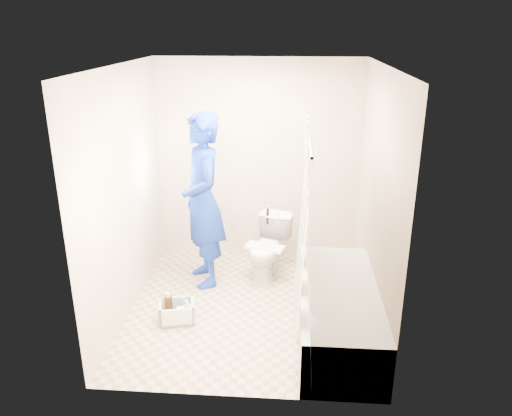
# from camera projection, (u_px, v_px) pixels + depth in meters

# --- Properties ---
(floor) EXTENTS (2.60, 2.60, 0.00)m
(floor) POSITION_uv_depth(u_px,v_px,m) (250.00, 308.00, 5.12)
(floor) COLOR tan
(floor) RESTS_ON ground
(ceiling) EXTENTS (2.40, 2.60, 0.02)m
(ceiling) POSITION_uv_depth(u_px,v_px,m) (249.00, 66.00, 4.28)
(ceiling) COLOR white
(ceiling) RESTS_ON wall_back
(wall_back) EXTENTS (2.40, 0.02, 2.40)m
(wall_back) POSITION_uv_depth(u_px,v_px,m) (259.00, 162.00, 5.92)
(wall_back) COLOR beige
(wall_back) RESTS_ON ground
(wall_front) EXTENTS (2.40, 0.02, 2.40)m
(wall_front) POSITION_uv_depth(u_px,v_px,m) (233.00, 258.00, 3.48)
(wall_front) COLOR beige
(wall_front) RESTS_ON ground
(wall_left) EXTENTS (0.02, 2.60, 2.40)m
(wall_left) POSITION_uv_depth(u_px,v_px,m) (125.00, 194.00, 4.78)
(wall_left) COLOR beige
(wall_left) RESTS_ON ground
(wall_right) EXTENTS (0.02, 2.60, 2.40)m
(wall_right) POSITION_uv_depth(u_px,v_px,m) (378.00, 201.00, 4.62)
(wall_right) COLOR beige
(wall_right) RESTS_ON ground
(bathtub) EXTENTS (0.70, 1.75, 0.50)m
(bathtub) POSITION_uv_depth(u_px,v_px,m) (338.00, 311.00, 4.57)
(bathtub) COLOR white
(bathtub) RESTS_ON ground
(curtain_rod) EXTENTS (0.02, 1.90, 0.02)m
(curtain_rod) POSITION_uv_depth(u_px,v_px,m) (308.00, 128.00, 4.00)
(curtain_rod) COLOR silver
(curtain_rod) RESTS_ON wall_back
(shower_curtain) EXTENTS (0.06, 1.75, 1.80)m
(shower_curtain) POSITION_uv_depth(u_px,v_px,m) (305.00, 235.00, 4.33)
(shower_curtain) COLOR white
(shower_curtain) RESTS_ON curtain_rod
(toilet) EXTENTS (0.57, 0.76, 0.69)m
(toilet) POSITION_uv_depth(u_px,v_px,m) (268.00, 248.00, 5.65)
(toilet) COLOR white
(toilet) RESTS_ON ground
(tank_lid) EXTENTS (0.46, 0.30, 0.03)m
(tank_lid) POSITION_uv_depth(u_px,v_px,m) (265.00, 247.00, 5.54)
(tank_lid) COLOR white
(tank_lid) RESTS_ON toilet
(tank_internals) EXTENTS (0.16, 0.08, 0.23)m
(tank_internals) POSITION_uv_depth(u_px,v_px,m) (270.00, 215.00, 5.71)
(tank_internals) COLOR black
(tank_internals) RESTS_ON toilet
(plumber) EXTENTS (0.70, 0.82, 1.91)m
(plumber) POSITION_uv_depth(u_px,v_px,m) (203.00, 201.00, 5.34)
(plumber) COLOR #0E1190
(plumber) RESTS_ON ground
(cleaning_caddy) EXTENTS (0.38, 0.33, 0.25)m
(cleaning_caddy) POSITION_uv_depth(u_px,v_px,m) (178.00, 312.00, 4.87)
(cleaning_caddy) COLOR silver
(cleaning_caddy) RESTS_ON ground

